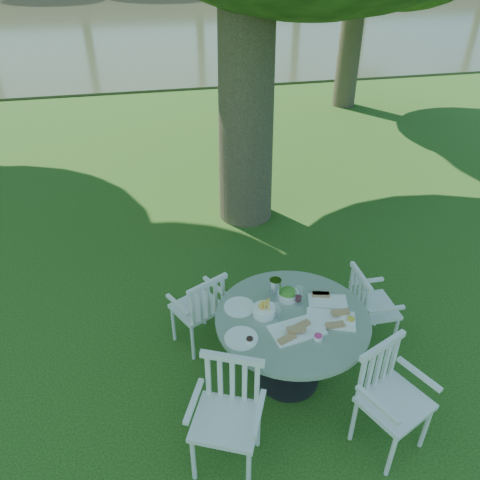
% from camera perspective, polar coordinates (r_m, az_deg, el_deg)
% --- Properties ---
extents(ground, '(140.00, 140.00, 0.00)m').
position_cam_1_polar(ground, '(5.07, 0.49, -9.32)').
color(ground, '#14360B').
rests_on(ground, ground).
extents(table, '(1.29, 1.29, 0.75)m').
position_cam_1_polar(table, '(4.08, 6.28, -10.93)').
color(table, black).
rests_on(table, ground).
extents(chair_ne, '(0.40, 0.43, 0.84)m').
position_cam_1_polar(chair_ne, '(4.63, 15.14, -7.43)').
color(chair_ne, silver).
rests_on(chair_ne, ground).
extents(chair_nw, '(0.56, 0.55, 0.85)m').
position_cam_1_polar(chair_nw, '(4.44, -4.61, -8.11)').
color(chair_nw, silver).
rests_on(chair_nw, ground).
extents(chair_sw, '(0.61, 0.60, 0.93)m').
position_cam_1_polar(chair_sw, '(3.61, -1.33, -19.44)').
color(chair_sw, silver).
rests_on(chair_sw, ground).
extents(chair_se, '(0.60, 0.59, 0.93)m').
position_cam_1_polar(chair_se, '(3.86, 17.44, -16.94)').
color(chair_se, silver).
rests_on(chair_se, ground).
extents(tableware, '(1.15, 0.67, 0.21)m').
position_cam_1_polar(tableware, '(3.98, 5.46, -8.36)').
color(tableware, white).
rests_on(tableware, table).
extents(river, '(100.00, 28.00, 0.12)m').
position_cam_1_polar(river, '(26.89, -11.59, 24.98)').
color(river, '#323921').
rests_on(river, ground).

